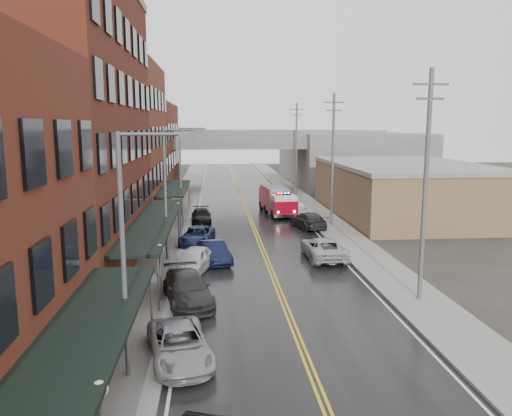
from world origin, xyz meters
TOP-DOWN VIEW (x-y plane):
  - road at (0.00, 30.00)m, footprint 11.00×160.00m
  - sidewalk_left at (-7.30, 30.00)m, footprint 3.00×160.00m
  - sidewalk_right at (7.30, 30.00)m, footprint 3.00×160.00m
  - curb_left at (-5.65, 30.00)m, footprint 0.30×160.00m
  - curb_right at (5.65, 30.00)m, footprint 0.30×160.00m
  - brick_building_b at (-13.30, 23.00)m, footprint 9.00×20.00m
  - brick_building_c at (-13.30, 40.50)m, footprint 9.00×15.00m
  - brick_building_far at (-13.30, 58.00)m, footprint 9.00×20.00m
  - tan_building at (16.00, 40.00)m, footprint 14.00×22.00m
  - right_far_block at (18.00, 70.00)m, footprint 18.00×30.00m
  - awning_0 at (-7.49, 4.00)m, footprint 2.60×16.00m
  - awning_1 at (-7.49, 23.00)m, footprint 2.60×18.00m
  - awning_2 at (-7.49, 40.50)m, footprint 2.60×13.00m
  - globe_lamp_0 at (-6.40, 2.00)m, footprint 0.44×0.44m
  - globe_lamp_1 at (-6.40, 16.00)m, footprint 0.44×0.44m
  - globe_lamp_2 at (-6.40, 30.00)m, footprint 0.44×0.44m
  - street_lamp_0 at (-6.55, 8.00)m, footprint 2.64×0.22m
  - street_lamp_1 at (-6.55, 24.00)m, footprint 2.64×0.22m
  - street_lamp_2 at (-6.55, 40.00)m, footprint 2.64×0.22m
  - utility_pole_0 at (7.20, 15.00)m, footprint 1.80×0.24m
  - utility_pole_1 at (7.20, 35.00)m, footprint 1.80×0.24m
  - utility_pole_2 at (7.20, 55.00)m, footprint 1.80×0.24m
  - overpass at (0.00, 62.00)m, footprint 40.00×10.00m
  - fire_truck at (3.01, 41.37)m, footprint 3.69×7.80m
  - parked_car_left_2 at (-5.00, 9.23)m, footprint 3.17×5.22m
  - parked_car_left_3 at (-5.00, 15.70)m, footprint 3.23×5.69m
  - parked_car_left_4 at (-4.92, 21.20)m, footprint 3.20×5.03m
  - parked_car_left_5 at (-3.60, 23.50)m, footprint 2.57×4.54m
  - parked_car_left_6 at (-4.91, 28.80)m, footprint 2.99×5.15m
  - parked_car_left_7 at (-4.78, 37.43)m, footprint 2.04×4.68m
  - parked_car_right_0 at (3.99, 23.80)m, footprint 2.57×5.49m
  - parked_car_right_1 at (4.87, 34.20)m, footprint 3.10×5.34m
  - parked_car_right_2 at (5.00, 41.80)m, footprint 2.00×4.40m
  - parked_car_right_3 at (4.71, 49.33)m, footprint 2.14×4.82m

SIDE VIEW (x-z plane):
  - road at x=0.00m, z-range 0.00..0.02m
  - sidewalk_left at x=-7.30m, z-range 0.00..0.15m
  - sidewalk_right at x=7.30m, z-range 0.00..0.15m
  - curb_left at x=-5.65m, z-range 0.00..0.15m
  - curb_right at x=5.65m, z-range 0.00..0.15m
  - parked_car_left_7 at x=-4.78m, z-range 0.00..1.34m
  - parked_car_left_6 at x=-4.91m, z-range 0.00..1.35m
  - parked_car_left_2 at x=-5.00m, z-range 0.00..1.35m
  - parked_car_left_5 at x=-3.60m, z-range 0.00..1.41m
  - parked_car_right_1 at x=4.87m, z-range 0.00..1.45m
  - parked_car_right_2 at x=5.00m, z-range 0.00..1.46m
  - parked_car_right_0 at x=3.99m, z-range 0.00..1.52m
  - parked_car_right_3 at x=4.71m, z-range 0.00..1.54m
  - parked_car_left_3 at x=-5.00m, z-range 0.00..1.55m
  - parked_car_left_4 at x=-4.92m, z-range 0.00..1.59m
  - fire_truck at x=3.01m, z-range 0.12..2.88m
  - globe_lamp_0 at x=-6.40m, z-range 0.75..3.87m
  - globe_lamp_1 at x=-6.40m, z-range 0.75..3.87m
  - globe_lamp_2 at x=-6.40m, z-range 0.75..3.87m
  - tan_building at x=16.00m, z-range 0.00..5.00m
  - awning_2 at x=-7.49m, z-range 1.44..4.53m
  - awning_0 at x=-7.49m, z-range 1.44..4.53m
  - awning_1 at x=-7.49m, z-range 1.44..4.53m
  - right_far_block at x=18.00m, z-range 0.00..8.00m
  - street_lamp_0 at x=-6.55m, z-range 0.69..9.69m
  - street_lamp_1 at x=-6.55m, z-range 0.69..9.69m
  - street_lamp_2 at x=-6.55m, z-range 0.69..9.69m
  - overpass at x=0.00m, z-range 2.24..9.74m
  - brick_building_far at x=-13.30m, z-range 0.00..12.00m
  - utility_pole_0 at x=7.20m, z-range 0.31..12.31m
  - utility_pole_1 at x=7.20m, z-range 0.31..12.31m
  - utility_pole_2 at x=7.20m, z-range 0.31..12.31m
  - brick_building_c at x=-13.30m, z-range 0.00..15.00m
  - brick_building_b at x=-13.30m, z-range 0.00..18.00m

